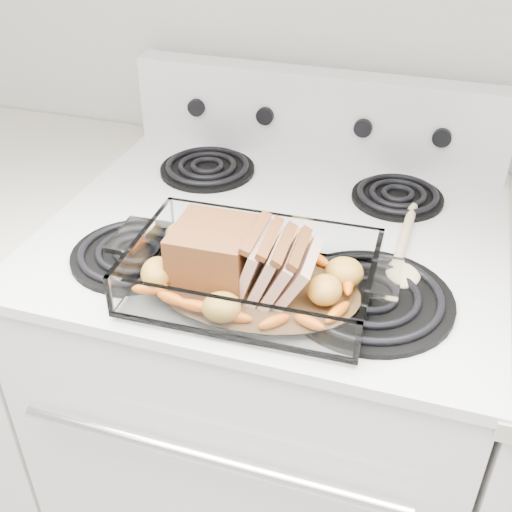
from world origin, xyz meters
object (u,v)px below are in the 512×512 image
(electric_range, at_px, (272,405))
(baking_dish, at_px, (252,280))
(counter_left, at_px, (9,346))
(pork_roast, at_px, (232,258))

(electric_range, relative_size, baking_dish, 3.16)
(electric_range, xyz_separation_m, baking_dish, (0.02, -0.20, 0.48))
(electric_range, distance_m, counter_left, 0.67)
(electric_range, bearing_deg, pork_roast, -92.86)
(electric_range, xyz_separation_m, counter_left, (-0.67, -0.00, -0.02))
(counter_left, distance_m, baking_dish, 0.87)
(electric_range, height_order, pork_roast, electric_range)
(electric_range, height_order, baking_dish, electric_range)
(pork_roast, bearing_deg, electric_range, 84.00)
(counter_left, distance_m, pork_roast, 0.87)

